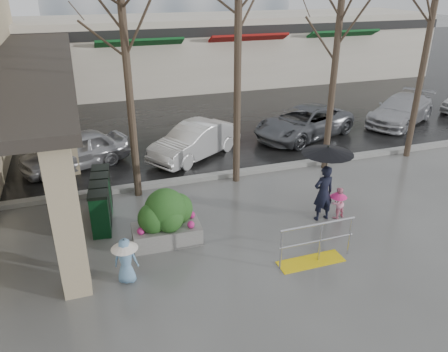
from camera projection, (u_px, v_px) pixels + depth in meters
ground at (241, 245)px, 10.90m from camera, size 120.00×120.00×0.00m
street_asphalt at (127, 75)px, 29.84m from camera, size 120.00×36.00×0.01m
curb at (198, 178)px, 14.32m from camera, size 120.00×0.30×0.15m
canopy_slab at (28, 56)px, 14.88m from camera, size 2.80×18.00×0.25m
pillar_front at (67, 219)px, 8.60m from camera, size 0.55×0.55×3.50m
pillar_back at (64, 123)px, 14.20m from camera, size 0.55×0.55×3.50m
storefront_row at (166, 52)px, 26.12m from camera, size 34.00×6.74×4.00m
handrail at (314, 248)px, 10.11m from camera, size 1.90×0.50×1.03m
tree_west at (123, 20)px, 11.30m from camera, size 3.20×3.20×6.80m
tree_midwest at (238, 11)px, 12.18m from camera, size 3.20×3.20×7.00m
tree_mideast at (339, 21)px, 13.30m from camera, size 3.20×3.20×6.50m
tree_east at (435, 1)px, 14.11m from camera, size 3.20×3.20×7.20m
woman at (325, 173)px, 11.49m from camera, size 1.35×1.35×2.17m
child_pink at (338, 201)px, 11.94m from camera, size 0.50×0.48×0.90m
child_blue at (125, 257)px, 9.34m from camera, size 0.60×0.58×1.07m
planter at (166, 217)px, 10.74m from camera, size 1.72×1.00×1.47m
news_boxes at (101, 199)px, 11.82m from camera, size 0.73×2.20×1.21m
car_a at (75, 151)px, 15.07m from camera, size 3.98×2.66×1.26m
car_b at (195, 141)px, 15.98m from camera, size 3.94×3.19×1.26m
car_c at (304, 123)px, 17.98m from camera, size 4.98×3.57×1.26m
car_d at (401, 110)px, 19.69m from camera, size 4.65×3.66×1.26m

